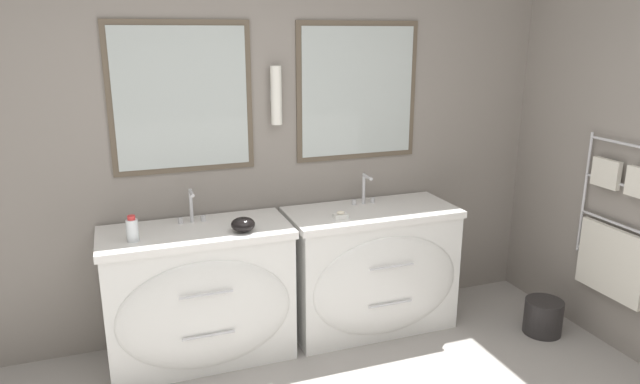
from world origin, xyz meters
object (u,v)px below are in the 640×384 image
object	(u,v)px
vanity_left	(200,295)
toiletry_bottle	(132,230)
vanity_right	(372,270)
amenity_bowl	(243,224)
waste_bin	(543,316)

from	to	relation	value
vanity_left	toiletry_bottle	xyz separation A→B (m)	(-0.36, -0.05, 0.49)
vanity_right	toiletry_bottle	world-z (taller)	toiletry_bottle
vanity_right	amenity_bowl	xyz separation A→B (m)	(-0.91, -0.10, 0.47)
amenity_bowl	waste_bin	xyz separation A→B (m)	(1.98, -0.37, -0.77)
toiletry_bottle	amenity_bowl	bearing A→B (deg)	-4.57
vanity_right	toiletry_bottle	bearing A→B (deg)	-178.00
amenity_bowl	vanity_left	bearing A→B (deg)	158.57
vanity_left	toiletry_bottle	world-z (taller)	toiletry_bottle
vanity_left	waste_bin	bearing A→B (deg)	-12.04
toiletry_bottle	amenity_bowl	world-z (taller)	toiletry_bottle
toiletry_bottle	waste_bin	xyz separation A→B (m)	(2.60, -0.42, -0.80)
vanity_left	waste_bin	xyz separation A→B (m)	(2.24, -0.48, -0.31)
toiletry_bottle	waste_bin	world-z (taller)	toiletry_bottle
vanity_right	waste_bin	distance (m)	1.21
vanity_left	amenity_bowl	xyz separation A→B (m)	(0.26, -0.10, 0.47)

